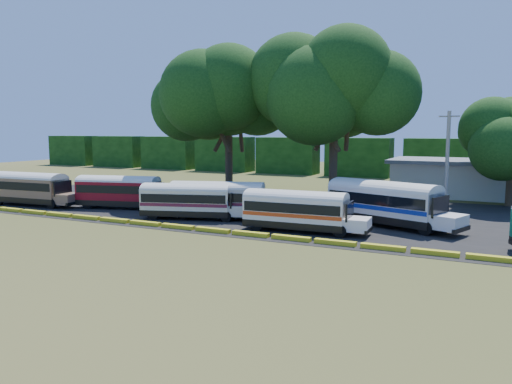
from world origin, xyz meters
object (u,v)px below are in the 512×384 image
at_px(tree_west, 228,96).
at_px(bus_white_red, 298,208).
at_px(bus_beige, 30,187).
at_px(bus_cream_west, 189,199).
at_px(bus_red, 121,190).

bearing_deg(tree_west, bus_white_red, -46.73).
distance_m(bus_beige, bus_white_red, 27.68).
bearing_deg(bus_white_red, bus_cream_west, 172.00).
relative_size(bus_red, bus_cream_west, 1.04).
xyz_separation_m(bus_red, bus_white_red, (18.60, -2.78, -0.08)).
distance_m(bus_white_red, tree_west, 21.90).
bearing_deg(bus_red, tree_west, 52.50).
bearing_deg(bus_white_red, bus_beige, 176.19).
relative_size(bus_beige, tree_west, 0.65).
xyz_separation_m(bus_white_red, tree_west, (-13.63, 14.48, 9.17)).
xyz_separation_m(bus_cream_west, tree_west, (-3.80, 13.61, 9.19)).
bearing_deg(bus_red, bus_beige, -179.85).
distance_m(bus_beige, bus_red, 9.37).
height_order(bus_beige, tree_west, tree_west).
height_order(bus_cream_west, bus_white_red, bus_white_red).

